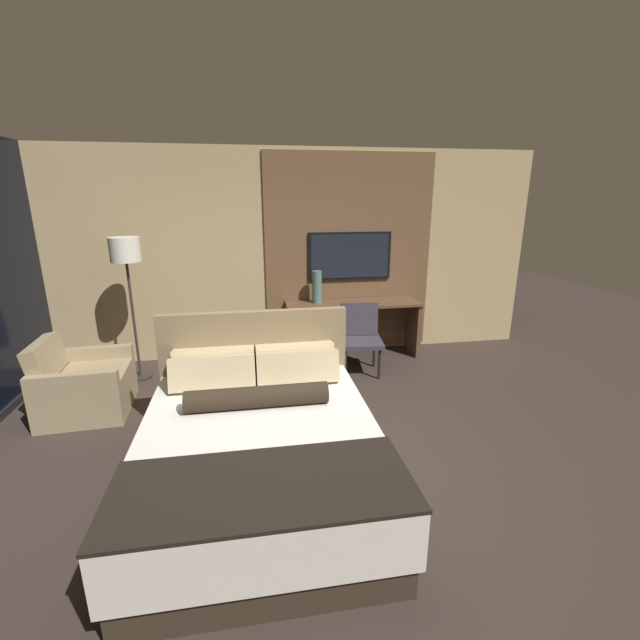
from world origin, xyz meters
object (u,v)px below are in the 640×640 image
floor_lamp (126,261)px  bed (260,447)px  armchair_by_window (84,387)px  vase_tall (317,287)px  desk_chair (360,333)px  desk (352,319)px  tv (350,256)px

floor_lamp → bed: bearing=-59.2°
armchair_by_window → floor_lamp: 1.48m
armchair_by_window → floor_lamp: bearing=-27.4°
bed → armchair_by_window: bed is taller
floor_lamp → vase_tall: bearing=8.6°
bed → vase_tall: bearing=72.0°
desk_chair → floor_lamp: bearing=-177.2°
desk_chair → vase_tall: bearing=136.6°
desk → tv: tv is taller
vase_tall → tv: bearing=21.2°
bed → desk: (1.37, 2.69, 0.18)m
bed → tv: (1.37, 2.90, 1.03)m
armchair_by_window → tv: bearing=-70.2°
desk → tv: size_ratio=1.58×
bed → tv: 3.37m
floor_lamp → vase_tall: 2.36m
bed → armchair_by_window: 2.35m
bed → floor_lamp: (-1.41, 2.36, 1.10)m
desk → vase_tall: bearing=177.5°
bed → desk: bed is taller
bed → desk: 3.02m
desk_chair → armchair_by_window: bearing=-161.8°
desk → armchair_by_window: size_ratio=2.03×
floor_lamp → armchair_by_window: bearing=-113.9°
tv → armchair_by_window: bearing=-156.8°
armchair_by_window → vase_tall: size_ratio=2.06×
vase_tall → armchair_by_window: bearing=-156.4°
bed → floor_lamp: floor_lamp is taller
desk → floor_lamp: floor_lamp is taller
desk → armchair_by_window: (-3.15, -1.14, -0.26)m
armchair_by_window → floor_lamp: (0.36, 0.81, 1.18)m
floor_lamp → vase_tall: size_ratio=3.96×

